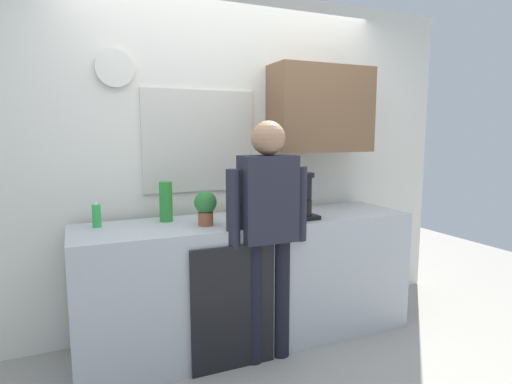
% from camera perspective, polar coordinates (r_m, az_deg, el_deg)
% --- Properties ---
extents(ground_plane, '(8.00, 8.00, 0.00)m').
position_cam_1_polar(ground_plane, '(3.09, 1.53, -21.54)').
color(ground_plane, '#9E998E').
extents(kitchen_counter, '(2.42, 0.64, 0.91)m').
position_cam_1_polar(kitchen_counter, '(3.15, -0.81, -11.81)').
color(kitchen_counter, '#B2B7BC').
rests_on(kitchen_counter, ground_plane).
extents(dishwasher_panel, '(0.56, 0.02, 0.82)m').
position_cam_1_polar(dishwasher_panel, '(2.79, -3.04, -15.49)').
color(dishwasher_panel, black).
rests_on(dishwasher_panel, ground_plane).
extents(back_wall_assembly, '(4.02, 0.42, 2.60)m').
position_cam_1_polar(back_wall_assembly, '(3.37, -1.95, 5.31)').
color(back_wall_assembly, silver).
rests_on(back_wall_assembly, ground_plane).
extents(coffee_maker, '(0.20, 0.20, 0.33)m').
position_cam_1_polar(coffee_maker, '(3.04, 6.02, -0.81)').
color(coffee_maker, black).
rests_on(coffee_maker, kitchen_counter).
extents(bottle_olive_oil, '(0.06, 0.06, 0.25)m').
position_cam_1_polar(bottle_olive_oil, '(2.90, -0.77, -1.65)').
color(bottle_olive_oil, olive).
rests_on(bottle_olive_oil, kitchen_counter).
extents(bottle_clear_soda, '(0.09, 0.09, 0.28)m').
position_cam_1_polar(bottle_clear_soda, '(2.98, -12.12, -1.27)').
color(bottle_clear_soda, '#2D8C33').
rests_on(bottle_clear_soda, kitchen_counter).
extents(bottle_amber_beer, '(0.06, 0.06, 0.23)m').
position_cam_1_polar(bottle_amber_beer, '(3.39, 4.48, -0.44)').
color(bottle_amber_beer, brown).
rests_on(bottle_amber_beer, kitchen_counter).
extents(cup_white_mug, '(0.08, 0.08, 0.09)m').
position_cam_1_polar(cup_white_mug, '(3.45, 6.69, -1.46)').
color(cup_white_mug, white).
rests_on(cup_white_mug, kitchen_counter).
extents(cup_terracotta_mug, '(0.08, 0.08, 0.09)m').
position_cam_1_polar(cup_terracotta_mug, '(3.21, 4.40, -2.15)').
color(cup_terracotta_mug, '#B26647').
rests_on(cup_terracotta_mug, kitchen_counter).
extents(potted_plant, '(0.15, 0.15, 0.23)m').
position_cam_1_polar(potted_plant, '(2.80, -6.86, -1.88)').
color(potted_plant, '#9E5638').
rests_on(potted_plant, kitchen_counter).
extents(dish_soap, '(0.06, 0.06, 0.18)m').
position_cam_1_polar(dish_soap, '(2.93, -20.80, -2.98)').
color(dish_soap, green).
rests_on(dish_soap, kitchen_counter).
extents(person_at_sink, '(0.57, 0.22, 1.60)m').
position_cam_1_polar(person_at_sink, '(2.75, 1.60, -4.05)').
color(person_at_sink, black).
rests_on(person_at_sink, ground_plane).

